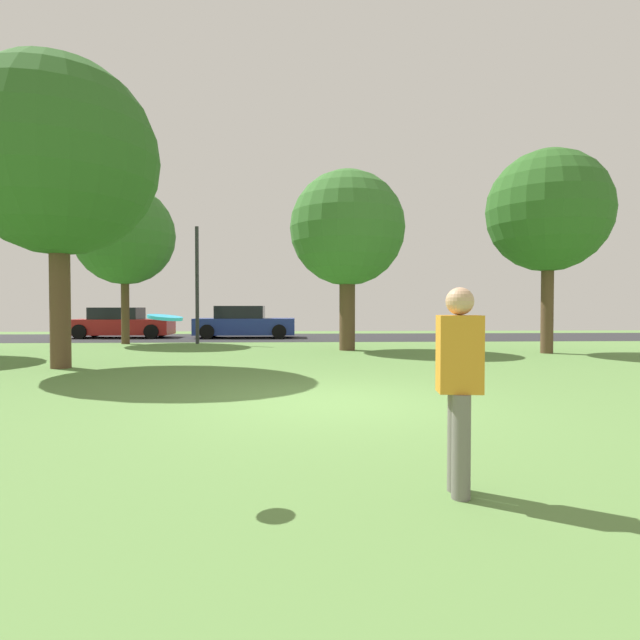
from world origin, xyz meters
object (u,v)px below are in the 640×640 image
parked_car_blue (244,323)px  street_lamp_post (197,285)px  person_thrower (459,382)px  birch_tree_lone (347,229)px  maple_tree_far (124,235)px  parked_car_red (121,324)px  frisbee_disc (165,318)px  oak_tree_left (58,158)px  oak_tree_center (548,212)px

parked_car_blue → street_lamp_post: size_ratio=1.00×
person_thrower → birch_tree_lone: bearing=-85.9°
maple_tree_far → parked_car_blue: (4.16, 3.62, -3.49)m
parked_car_red → frisbee_disc: bearing=-70.4°
oak_tree_left → street_lamp_post: bearing=77.8°
person_thrower → frisbee_disc: bearing=-0.0°
oak_tree_left → birch_tree_lone: 8.49m
frisbee_disc → street_lamp_post: 15.97m
birch_tree_lone → person_thrower: bearing=-92.0°
parked_car_red → street_lamp_post: size_ratio=0.99×
maple_tree_far → oak_tree_left: oak_tree_left is taller
maple_tree_far → frisbee_disc: maple_tree_far is taller
maple_tree_far → parked_car_red: (-1.49, 3.89, -3.52)m
maple_tree_far → oak_tree_center: bearing=-17.8°
oak_tree_center → street_lamp_post: 12.52m
oak_tree_center → person_thrower: 13.55m
oak_tree_center → person_thrower: oak_tree_center is taller
oak_tree_center → birch_tree_lone: oak_tree_center is taller
parked_car_blue → parked_car_red: bearing=177.3°
oak_tree_left → street_lamp_post: (1.67, 7.68, -2.60)m
oak_tree_left → parked_car_blue: 12.47m
maple_tree_far → parked_car_red: 5.45m
oak_tree_left → parked_car_red: bearing=102.4°
birch_tree_lone → street_lamp_post: bearing=149.9°
frisbee_disc → parked_car_blue: parked_car_blue is taller
parked_car_blue → street_lamp_post: (-1.42, -3.66, 1.58)m
parked_car_blue → frisbee_disc: bearing=-86.0°
birch_tree_lone → street_lamp_post: size_ratio=1.30×
oak_tree_center → birch_tree_lone: bearing=167.2°
maple_tree_far → birch_tree_lone: size_ratio=1.03×
person_thrower → parked_car_blue: size_ratio=0.35×
maple_tree_far → frisbee_disc: 16.90m
street_lamp_post → maple_tree_far: bearing=179.3°
oak_tree_left → frisbee_disc: 9.81m
parked_car_blue → birch_tree_lone: bearing=-59.3°
parked_car_red → street_lamp_post: street_lamp_post is taller
parked_car_red → birch_tree_lone: bearing=-36.2°
birch_tree_lone → frisbee_disc: 13.07m
birch_tree_lone → frisbee_disc: bearing=-102.2°
maple_tree_far → oak_tree_center: size_ratio=0.98×
parked_car_red → parked_car_blue: 5.65m
birch_tree_lone → parked_car_red: 12.47m
frisbee_disc → parked_car_blue: (-1.36, 19.35, -0.68)m
birch_tree_lone → oak_tree_left: bearing=-147.7°
parked_car_blue → person_thrower: bearing=-79.6°
oak_tree_left → parked_car_blue: size_ratio=1.58×
oak_tree_center → oak_tree_left: size_ratio=0.87×
oak_tree_center → parked_car_red: bearing=151.7°
maple_tree_far → street_lamp_post: (2.74, -0.03, -1.90)m
oak_tree_left → person_thrower: oak_tree_left is taller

